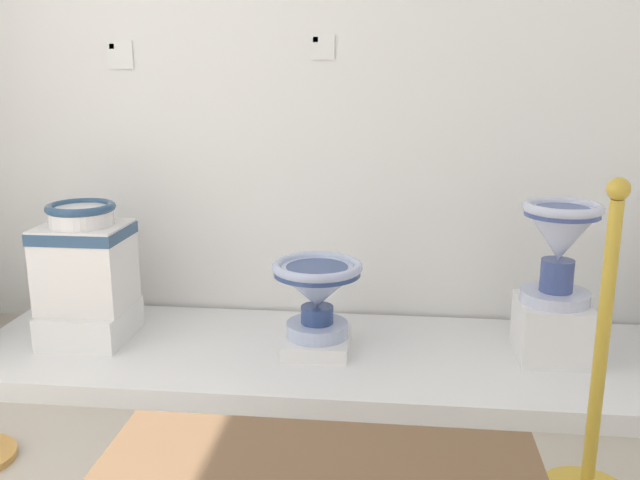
{
  "coord_description": "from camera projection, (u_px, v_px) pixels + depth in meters",
  "views": [
    {
      "loc": [
        2.09,
        -0.34,
        1.27
      ],
      "look_at": [
        1.78,
        2.41,
        0.58
      ],
      "focal_mm": 38.09,
      "sensor_mm": 36.0,
      "label": 1
    }
  ],
  "objects": [
    {
      "name": "stanchion_post_near_right",
      "position": [
        594.0,
        416.0,
        2.01
      ],
      "size": [
        0.27,
        0.27,
        0.99
      ],
      "color": "gold",
      "rests_on": "ground_plane"
    },
    {
      "name": "info_placard_second",
      "position": [
        323.0,
        47.0,
        3.12
      ],
      "size": [
        0.11,
        0.01,
        0.11
      ],
      "color": "white"
    },
    {
      "name": "plinth_block_squat_floral",
      "position": [
        552.0,
        329.0,
        2.87
      ],
      "size": [
        0.29,
        0.32,
        0.24
      ],
      "primitive_type": "cube",
      "color": "white",
      "rests_on": "display_platform"
    },
    {
      "name": "plinth_block_slender_white",
      "position": [
        317.0,
        342.0,
        2.96
      ],
      "size": [
        0.28,
        0.32,
        0.06
      ],
      "primitive_type": "cube",
      "color": "white",
      "rests_on": "display_platform"
    },
    {
      "name": "display_platform",
      "position": [
        316.0,
        358.0,
        2.98
      ],
      "size": [
        3.03,
        0.93,
        0.08
      ],
      "primitive_type": "cube",
      "color": "white",
      "rests_on": "ground_plane"
    },
    {
      "name": "antique_toilet_slender_white",
      "position": [
        317.0,
        287.0,
        2.9
      ],
      "size": [
        0.39,
        0.39,
        0.33
      ],
      "color": "#ADBADE",
      "rests_on": "plinth_block_slender_white"
    },
    {
      "name": "antique_toilet_broad_patterned",
      "position": [
        85.0,
        255.0,
        3.0
      ],
      "size": [
        0.38,
        0.32,
        0.48
      ],
      "color": "white",
      "rests_on": "plinth_block_broad_patterned"
    },
    {
      "name": "info_placard_first",
      "position": [
        120.0,
        55.0,
        3.23
      ],
      "size": [
        0.12,
        0.01,
        0.13
      ],
      "color": "white"
    },
    {
      "name": "plinth_block_broad_patterned",
      "position": [
        91.0,
        323.0,
        3.07
      ],
      "size": [
        0.36,
        0.39,
        0.15
      ],
      "primitive_type": "cube",
      "color": "white",
      "rests_on": "display_platform"
    },
    {
      "name": "antique_toilet_squat_floral",
      "position": [
        560.0,
        239.0,
        2.77
      ],
      "size": [
        0.32,
        0.32,
        0.42
      ],
      "color": "silver",
      "rests_on": "plinth_block_squat_floral"
    }
  ]
}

